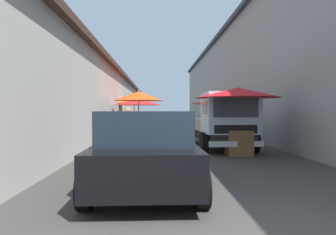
% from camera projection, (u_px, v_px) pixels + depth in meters
% --- Properties ---
extents(ground, '(90.00, 90.00, 0.00)m').
position_uv_depth(ground, '(177.00, 137.00, 17.07)').
color(ground, '#3D3A38').
extents(building_left_whitewash, '(49.80, 7.50, 4.04)m').
position_uv_depth(building_left_whitewash, '(59.00, 101.00, 19.04)').
color(building_left_whitewash, beige).
rests_on(building_left_whitewash, ground).
extents(building_right_concrete, '(49.80, 7.50, 7.02)m').
position_uv_depth(building_right_concrete, '(287.00, 77.00, 19.48)').
color(building_right_concrete, gray).
rests_on(building_right_concrete, ground).
extents(fruit_stall_near_right, '(2.70, 2.70, 2.27)m').
position_uv_depth(fruit_stall_near_right, '(238.00, 102.00, 10.10)').
color(fruit_stall_near_right, '#9E9EA3').
rests_on(fruit_stall_near_right, ground).
extents(fruit_stall_mid_lane, '(2.26, 2.26, 2.40)m').
position_uv_depth(fruit_stall_mid_lane, '(138.00, 102.00, 14.21)').
color(fruit_stall_mid_lane, '#9E9EA3').
rests_on(fruit_stall_mid_lane, ground).
extents(fruit_stall_far_left, '(2.57, 2.57, 2.35)m').
position_uv_depth(fruit_stall_far_left, '(135.00, 105.00, 20.70)').
color(fruit_stall_far_left, '#9E9EA3').
rests_on(fruit_stall_far_left, ground).
extents(fruit_stall_far_right, '(2.63, 2.63, 2.16)m').
position_uv_depth(fruit_stall_far_right, '(138.00, 106.00, 17.21)').
color(fruit_stall_far_right, '#9E9EA3').
rests_on(fruit_stall_far_right, ground).
extents(fruit_stall_near_left, '(2.54, 2.54, 2.26)m').
position_uv_depth(fruit_stall_near_left, '(209.00, 107.00, 20.68)').
color(fruit_stall_near_left, '#9E9EA3').
rests_on(fruit_stall_near_left, ground).
extents(hatchback_car, '(3.93, 1.96, 1.45)m').
position_uv_depth(hatchback_car, '(146.00, 149.00, 5.90)').
color(hatchback_car, black).
rests_on(hatchback_car, ground).
extents(delivery_truck, '(4.97, 2.09, 2.08)m').
position_uv_depth(delivery_truck, '(225.00, 122.00, 11.43)').
color(delivery_truck, black).
rests_on(delivery_truck, ground).
extents(vendor_by_crates, '(0.32, 0.61, 1.56)m').
position_uv_depth(vendor_by_crates, '(128.00, 128.00, 10.37)').
color(vendor_by_crates, navy).
rests_on(vendor_by_crates, ground).
extents(vendor_in_shade, '(0.63, 0.25, 1.58)m').
position_uv_depth(vendor_in_shade, '(202.00, 122.00, 15.57)').
color(vendor_in_shade, '#232328').
rests_on(vendor_in_shade, ground).
extents(plastic_stool, '(0.30, 0.30, 0.43)m').
position_uv_depth(plastic_stool, '(212.00, 134.00, 14.83)').
color(plastic_stool, red).
rests_on(plastic_stool, ground).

